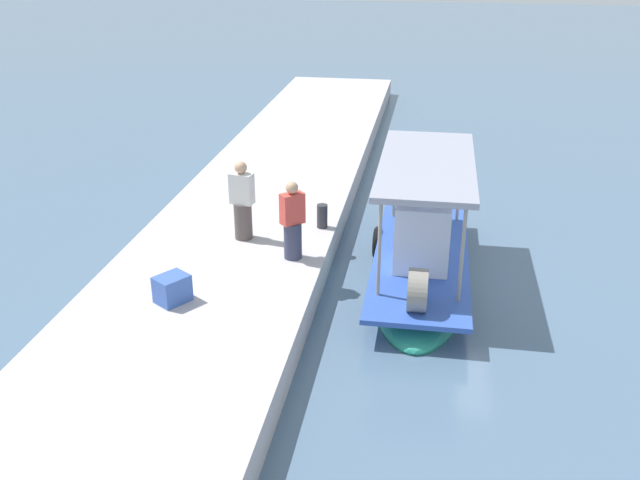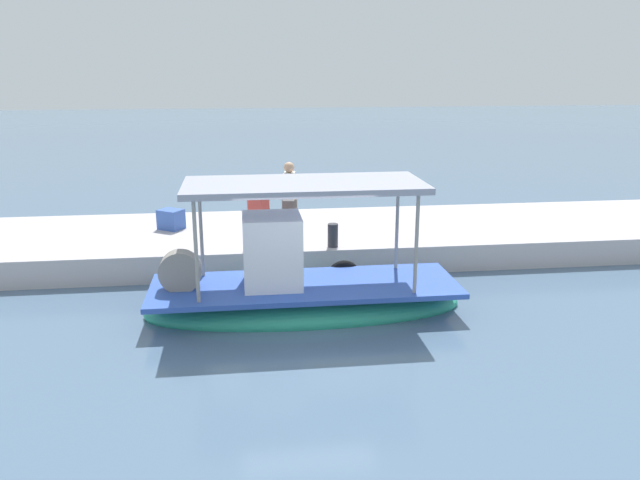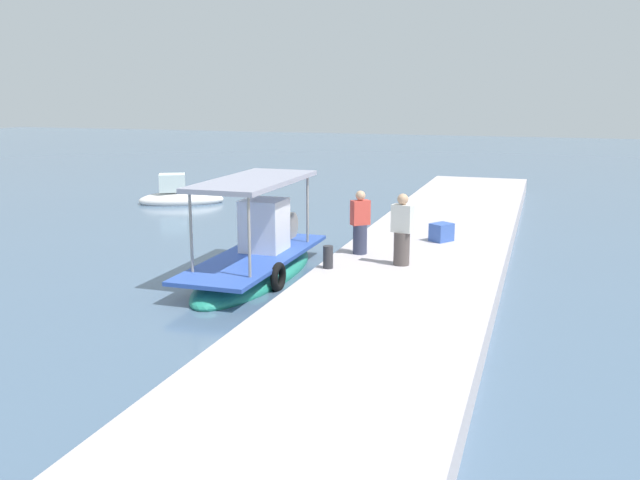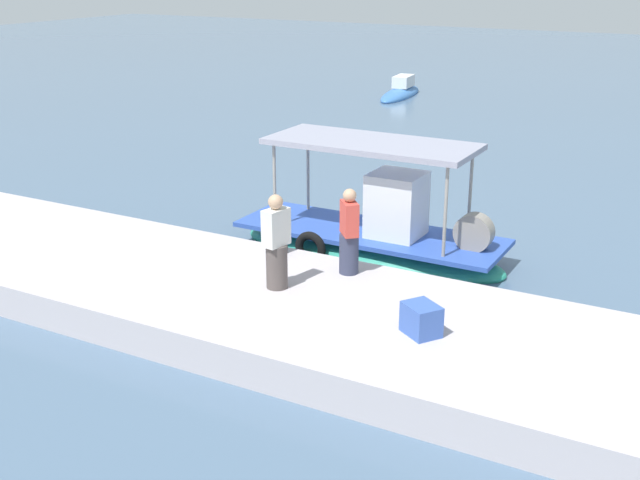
# 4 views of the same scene
# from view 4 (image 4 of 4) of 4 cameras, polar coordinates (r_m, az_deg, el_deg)

# --- Properties ---
(ground_plane) EXTENTS (120.00, 120.00, 0.00)m
(ground_plane) POSITION_cam_4_polar(r_m,az_deg,el_deg) (18.24, 4.33, -0.68)
(ground_plane) COLOR slate
(dock_quay) EXTENTS (36.00, 4.28, 0.64)m
(dock_quay) POSITION_cam_4_polar(r_m,az_deg,el_deg) (14.41, -3.22, -4.93)
(dock_quay) COLOR #BCB3B7
(dock_quay) RESTS_ON ground_plane
(main_fishing_boat) EXTENTS (6.24, 2.09, 2.94)m
(main_fishing_boat) POSITION_cam_4_polar(r_m,az_deg,el_deg) (17.70, 3.86, 0.19)
(main_fishing_boat) COLOR teal
(main_fishing_boat) RESTS_ON ground_plane
(fisherman_near_bollard) EXTENTS (0.45, 0.54, 1.74)m
(fisherman_near_bollard) POSITION_cam_4_polar(r_m,az_deg,el_deg) (14.22, -3.12, -0.44)
(fisherman_near_bollard) COLOR #524845
(fisherman_near_bollard) RESTS_ON dock_quay
(fisherman_by_crate) EXTENTS (0.52, 0.52, 1.65)m
(fisherman_by_crate) POSITION_cam_4_polar(r_m,az_deg,el_deg) (14.90, 2.09, 0.33)
(fisherman_by_crate) COLOR #343951
(fisherman_by_crate) RESTS_ON dock_quay
(mooring_bollard) EXTENTS (0.24, 0.24, 0.54)m
(mooring_bollard) POSITION_cam_4_polar(r_m,az_deg,el_deg) (16.10, -2.73, 0.02)
(mooring_bollard) COLOR #2D2D33
(mooring_bollard) RESTS_ON dock_quay
(cargo_crate) EXTENTS (0.73, 0.70, 0.51)m
(cargo_crate) POSITION_cam_4_polar(r_m,az_deg,el_deg) (12.75, 7.23, -5.64)
(cargo_crate) COLOR #3B5DB2
(cargo_crate) RESTS_ON dock_quay
(moored_boat_mid) EXTENTS (1.76, 4.89, 1.16)m
(moored_boat_mid) POSITION_cam_4_polar(r_m,az_deg,el_deg) (39.24, 5.76, 10.39)
(moored_boat_mid) COLOR #3B72BB
(moored_boat_mid) RESTS_ON ground_plane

